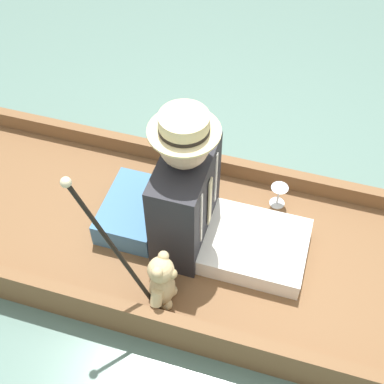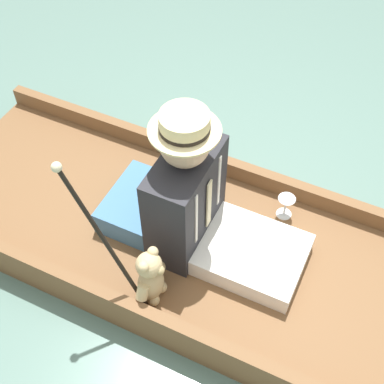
{
  "view_description": "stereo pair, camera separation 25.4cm",
  "coord_description": "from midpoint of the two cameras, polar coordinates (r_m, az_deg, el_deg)",
  "views": [
    {
      "loc": [
        1.55,
        0.38,
        2.46
      ],
      "look_at": [
        -0.01,
        -0.09,
        0.51
      ],
      "focal_mm": 50.0,
      "sensor_mm": 36.0,
      "label": 1
    },
    {
      "loc": [
        1.46,
        0.62,
        2.46
      ],
      "look_at": [
        -0.01,
        -0.09,
        0.51
      ],
      "focal_mm": 50.0,
      "sensor_mm": 36.0,
      "label": 2
    }
  ],
  "objects": [
    {
      "name": "ground_plane",
      "position": [
        2.93,
        3.99,
        -7.31
      ],
      "size": [
        16.0,
        16.0,
        0.0
      ],
      "primitive_type": "plane",
      "color": "slate"
    },
    {
      "name": "punt_boat",
      "position": [
        2.86,
        4.07,
        -6.47
      ],
      "size": [
        1.09,
        3.2,
        0.24
      ],
      "color": "brown",
      "rests_on": "ground_plane"
    },
    {
      "name": "seat_cushion",
      "position": [
        2.88,
        -3.2,
        -1.46
      ],
      "size": [
        0.44,
        0.31,
        0.14
      ],
      "color": "teal",
      "rests_on": "punt_boat"
    },
    {
      "name": "seated_person",
      "position": [
        2.58,
        3.83,
        -1.49
      ],
      "size": [
        0.48,
        0.79,
        0.85
      ],
      "rotation": [
        0.0,
        0.0,
        0.16
      ],
      "color": "white",
      "rests_on": "punt_boat"
    },
    {
      "name": "teddy_bear",
      "position": [
        2.52,
        -1.51,
        -9.27
      ],
      "size": [
        0.24,
        0.14,
        0.34
      ],
      "color": "tan",
      "rests_on": "punt_boat"
    },
    {
      "name": "wine_glass",
      "position": [
        2.92,
        12.48,
        -1.26
      ],
      "size": [
        0.09,
        0.09,
        0.14
      ],
      "color": "silver",
      "rests_on": "punt_boat"
    },
    {
      "name": "walking_cane",
      "position": [
        2.26,
        -6.81,
        -4.4
      ],
      "size": [
        0.04,
        0.36,
        0.86
      ],
      "color": "black",
      "rests_on": "punt_boat"
    }
  ]
}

